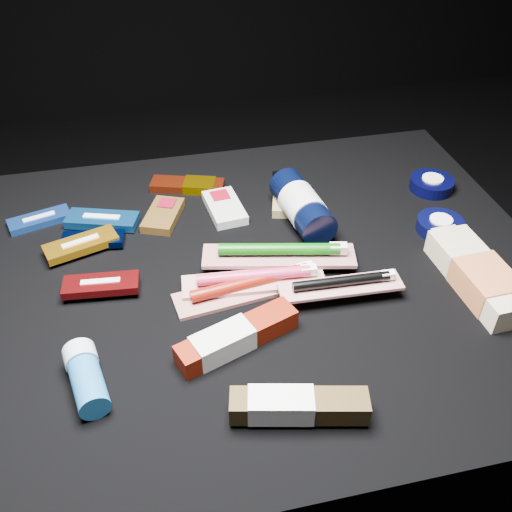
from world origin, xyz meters
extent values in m
plane|color=black|center=(0.00, 0.00, 0.00)|extent=(3.00, 3.00, 0.00)
cube|color=black|center=(0.00, 0.00, 0.20)|extent=(0.98, 0.78, 0.40)
cube|color=#1F4DAA|center=(-0.33, 0.21, 0.41)|extent=(0.11, 0.07, 0.01)
cube|color=silver|center=(-0.33, 0.21, 0.41)|extent=(0.06, 0.02, 0.01)
cube|color=#135299|center=(-0.22, 0.18, 0.41)|extent=(0.13, 0.08, 0.01)
cube|color=white|center=(-0.22, 0.18, 0.41)|extent=(0.06, 0.03, 0.02)
cube|color=black|center=(-0.24, 0.12, 0.41)|extent=(0.11, 0.05, 0.01)
cube|color=#BBBAB7|center=(-0.24, 0.12, 0.41)|extent=(0.05, 0.02, 0.01)
cube|color=#B67A12|center=(-0.26, 0.11, 0.41)|extent=(0.13, 0.08, 0.01)
cube|color=beige|center=(-0.26, 0.11, 0.42)|extent=(0.06, 0.03, 0.02)
cube|color=maroon|center=(-0.23, 0.00, 0.42)|extent=(0.12, 0.05, 0.01)
cube|color=silver|center=(-0.23, 0.00, 0.42)|extent=(0.06, 0.02, 0.01)
cube|color=#4A3212|center=(-0.12, 0.17, 0.41)|extent=(0.09, 0.11, 0.02)
cube|color=maroon|center=(-0.11, 0.20, 0.41)|extent=(0.04, 0.04, 0.02)
cube|color=beige|center=(-0.01, 0.17, 0.41)|extent=(0.07, 0.11, 0.02)
cube|color=maroon|center=(-0.01, 0.20, 0.41)|extent=(0.03, 0.03, 0.02)
cube|color=olive|center=(0.11, 0.17, 0.41)|extent=(0.08, 0.12, 0.02)
cube|color=#73000E|center=(0.12, 0.20, 0.41)|extent=(0.04, 0.04, 0.02)
cube|color=maroon|center=(-0.06, 0.26, 0.41)|extent=(0.14, 0.08, 0.01)
cube|color=#A27B01|center=(-0.04, 0.25, 0.41)|extent=(0.07, 0.06, 0.02)
cylinder|color=black|center=(0.12, 0.11, 0.43)|extent=(0.08, 0.16, 0.06)
cylinder|color=silver|center=(0.12, 0.11, 0.43)|extent=(0.07, 0.08, 0.07)
cylinder|color=black|center=(0.11, 0.20, 0.43)|extent=(0.02, 0.02, 0.02)
cube|color=black|center=(0.11, 0.22, 0.43)|extent=(0.02, 0.03, 0.01)
cylinder|color=black|center=(0.39, 0.16, 0.41)|extent=(0.08, 0.08, 0.02)
cylinder|color=white|center=(0.39, 0.16, 0.41)|extent=(0.04, 0.04, 0.03)
cylinder|color=black|center=(0.35, 0.03, 0.41)|extent=(0.08, 0.08, 0.02)
cylinder|color=white|center=(0.35, 0.03, 0.41)|extent=(0.04, 0.04, 0.02)
cube|color=beige|center=(0.34, -0.11, 0.42)|extent=(0.08, 0.20, 0.04)
cube|color=#C26C3C|center=(0.34, -0.13, 0.42)|extent=(0.08, 0.09, 0.04)
cube|color=beige|center=(0.33, -0.01, 0.42)|extent=(0.05, 0.02, 0.03)
cylinder|color=#1E639D|center=(-0.24, -0.19, 0.42)|extent=(0.05, 0.08, 0.04)
cylinder|color=#A7BFCA|center=(-0.25, -0.14, 0.42)|extent=(0.05, 0.04, 0.04)
cube|color=#B0A9A5|center=(-0.01, -0.05, 0.40)|extent=(0.24, 0.09, 0.01)
cylinder|color=#6B1208|center=(-0.01, -0.05, 0.42)|extent=(0.19, 0.04, 0.02)
cube|color=white|center=(0.08, -0.03, 0.42)|extent=(0.03, 0.02, 0.01)
cube|color=silver|center=(0.00, -0.04, 0.41)|extent=(0.22, 0.07, 0.01)
cylinder|color=#BC2953|center=(0.00, -0.04, 0.42)|extent=(0.17, 0.03, 0.02)
cube|color=white|center=(0.09, -0.05, 0.42)|extent=(0.03, 0.02, 0.01)
cube|color=#BBB3AE|center=(0.05, 0.00, 0.42)|extent=(0.25, 0.11, 0.01)
cylinder|color=#0A4E09|center=(0.05, 0.00, 0.43)|extent=(0.19, 0.06, 0.02)
cube|color=silver|center=(0.14, -0.01, 0.43)|extent=(0.03, 0.02, 0.01)
cube|color=silver|center=(0.12, -0.09, 0.42)|extent=(0.19, 0.05, 0.01)
cylinder|color=black|center=(0.12, -0.09, 0.43)|extent=(0.15, 0.02, 0.01)
cube|color=white|center=(0.19, -0.09, 0.44)|extent=(0.02, 0.01, 0.01)
cube|color=maroon|center=(-0.05, -0.15, 0.42)|extent=(0.18, 0.10, 0.03)
cube|color=silver|center=(-0.07, -0.16, 0.42)|extent=(0.09, 0.07, 0.03)
cube|color=#3C2C11|center=(0.00, -0.28, 0.42)|extent=(0.17, 0.07, 0.03)
cube|color=silver|center=(-0.02, -0.27, 0.42)|extent=(0.09, 0.05, 0.03)
camera|label=1|loc=(-0.14, -0.67, 0.99)|focal=40.00mm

